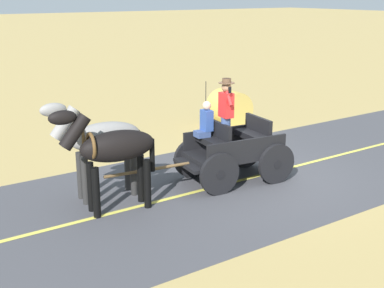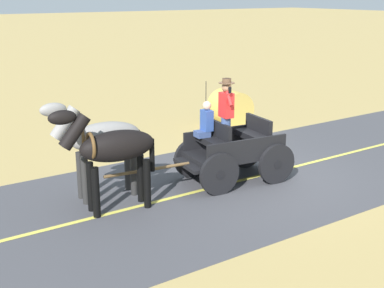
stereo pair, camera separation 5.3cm
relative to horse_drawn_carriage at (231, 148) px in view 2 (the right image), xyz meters
name	(u,v)px [view 2 (the right image)]	position (x,y,z in m)	size (l,w,h in m)	color
ground_plane	(258,176)	(-0.15, -0.73, -0.82)	(200.00, 200.00, 0.00)	tan
road_surface	(258,176)	(-0.15, -0.73, -0.81)	(5.66, 160.00, 0.01)	#424247
road_centre_stripe	(258,176)	(-0.15, -0.73, -0.81)	(0.12, 160.00, 0.00)	#DBCC4C
horse_drawn_carriage	(231,148)	(0.00, 0.00, 0.00)	(1.69, 4.52, 2.50)	black
horse_near_side	(112,149)	(-0.02, 3.05, 0.51)	(0.75, 2.15, 2.21)	black
horse_off_side	(100,139)	(0.75, 2.96, 0.51)	(0.72, 2.14, 2.21)	gray
hay_bale	(230,108)	(4.19, -3.26, -0.22)	(1.20, 1.20, 1.10)	gold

